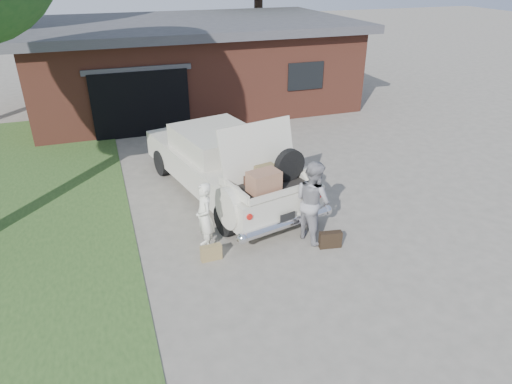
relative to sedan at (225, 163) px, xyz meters
name	(u,v)px	position (x,y,z in m)	size (l,w,h in m)	color
ground	(265,251)	(0.04, -2.89, -0.83)	(90.00, 90.00, 0.00)	gray
house	(192,62)	(1.03, 8.58, 0.84)	(12.80, 7.80, 3.30)	brown
sedan	(225,163)	(0.00, 0.00, 0.00)	(3.35, 5.95, 2.31)	beige
woman_left	(205,217)	(-1.08, -2.34, -0.08)	(0.54, 0.36, 1.49)	white
woman_right	(313,201)	(1.16, -2.70, 0.07)	(0.87, 0.68, 1.80)	gray
suitcase_left	(211,253)	(-1.09, -2.80, -0.66)	(0.43, 0.14, 0.33)	#977F4D
suitcase_right	(330,240)	(1.39, -3.18, -0.64)	(0.47, 0.15, 0.36)	black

